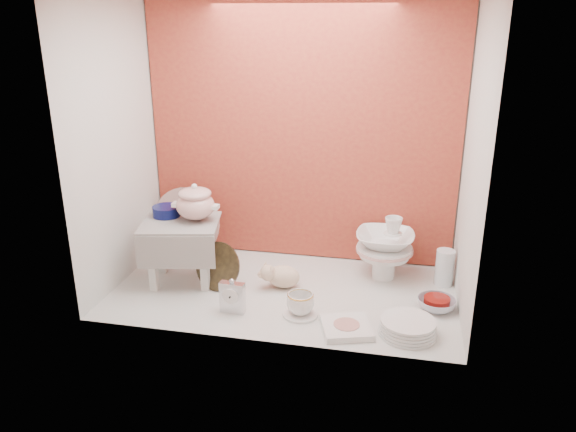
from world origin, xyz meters
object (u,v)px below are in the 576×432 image
(soup_tureen, at_px, (195,202))
(gold_rim_teacup, at_px, (300,303))
(plush_pig, at_px, (283,276))
(floral_platter, at_px, (186,223))
(mantel_clock, at_px, (232,296))
(dinner_plate_stack, at_px, (408,327))
(porcelain_tower, at_px, (385,247))
(blue_white_vase, at_px, (177,233))
(step_stool, at_px, (182,252))
(crystal_bowl, at_px, (437,304))

(soup_tureen, relative_size, gold_rim_teacup, 1.82)
(plush_pig, relative_size, gold_rim_teacup, 1.68)
(floral_platter, distance_m, mantel_clock, 0.79)
(floral_platter, xyz_separation_m, gold_rim_teacup, (0.81, -0.58, -0.15))
(mantel_clock, bearing_deg, plush_pig, 62.59)
(dinner_plate_stack, distance_m, porcelain_tower, 0.62)
(soup_tureen, relative_size, blue_white_vase, 0.95)
(floral_platter, relative_size, gold_rim_teacup, 3.18)
(plush_pig, bearing_deg, blue_white_vase, 154.78)
(porcelain_tower, bearing_deg, plush_pig, -155.14)
(step_stool, distance_m, porcelain_tower, 1.11)
(step_stool, xyz_separation_m, mantel_clock, (0.37, -0.28, -0.08))
(blue_white_vase, bearing_deg, mantel_clock, -49.22)
(floral_platter, bearing_deg, mantel_clock, -52.12)
(mantel_clock, xyz_separation_m, dinner_plate_stack, (0.85, -0.03, -0.05))
(soup_tureen, bearing_deg, crystal_bowl, -4.05)
(soup_tureen, height_order, crystal_bowl, soup_tureen)
(dinner_plate_stack, bearing_deg, soup_tureen, 162.73)
(blue_white_vase, bearing_deg, step_stool, -63.09)
(plush_pig, bearing_deg, floral_platter, 154.38)
(step_stool, height_order, dinner_plate_stack, step_stool)
(plush_pig, distance_m, gold_rim_teacup, 0.31)
(plush_pig, relative_size, porcelain_tower, 0.62)
(soup_tureen, xyz_separation_m, porcelain_tower, (1.01, 0.23, -0.27))
(gold_rim_teacup, bearing_deg, porcelain_tower, 53.82)
(plush_pig, height_order, crystal_bowl, plush_pig)
(plush_pig, xyz_separation_m, crystal_bowl, (0.80, -0.08, -0.04))
(floral_platter, relative_size, crystal_bowl, 2.26)
(plush_pig, xyz_separation_m, porcelain_tower, (0.52, 0.24, 0.11))
(mantel_clock, bearing_deg, crystal_bowl, 17.23)
(porcelain_tower, bearing_deg, mantel_clock, -142.12)
(gold_rim_teacup, bearing_deg, blue_white_vase, 145.75)
(floral_platter, distance_m, plush_pig, 0.75)
(dinner_plate_stack, xyz_separation_m, porcelain_tower, (-0.14, 0.58, 0.14))
(blue_white_vase, bearing_deg, gold_rim_teacup, -34.25)
(step_stool, relative_size, plush_pig, 1.79)
(soup_tureen, bearing_deg, gold_rim_teacup, -24.63)
(mantel_clock, height_order, porcelain_tower, porcelain_tower)
(mantel_clock, distance_m, crystal_bowl, 1.02)
(gold_rim_teacup, xyz_separation_m, dinner_plate_stack, (0.52, -0.07, -0.03))
(step_stool, height_order, crystal_bowl, step_stool)
(gold_rim_teacup, distance_m, crystal_bowl, 0.69)
(porcelain_tower, bearing_deg, step_stool, -165.80)
(plush_pig, bearing_deg, soup_tureen, 177.05)
(crystal_bowl, relative_size, porcelain_tower, 0.52)
(soup_tureen, relative_size, mantel_clock, 1.37)
(floral_platter, relative_size, mantel_clock, 2.38)
(gold_rim_teacup, height_order, porcelain_tower, porcelain_tower)
(step_stool, relative_size, crystal_bowl, 2.14)
(step_stool, relative_size, gold_rim_teacup, 3.00)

